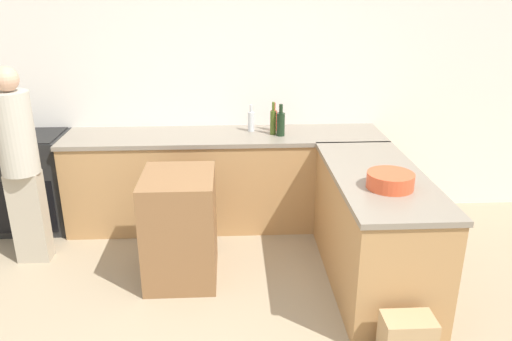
% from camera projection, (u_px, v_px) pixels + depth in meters
% --- Properties ---
extents(wall_back, '(8.00, 0.06, 2.70)m').
position_uv_depth(wall_back, '(223.00, 83.00, 4.93)').
color(wall_back, white).
rests_on(wall_back, ground_plane).
extents(counter_back, '(3.04, 0.66, 0.92)m').
position_uv_depth(counter_back, '(225.00, 179.00, 4.91)').
color(counter_back, tan).
rests_on(counter_back, ground_plane).
extents(counter_peninsula, '(0.69, 1.65, 0.92)m').
position_uv_depth(counter_peninsula, '(374.00, 229.00, 3.91)').
color(counter_peninsula, tan).
rests_on(counter_peninsula, ground_plane).
extents(range_oven, '(0.74, 0.59, 0.94)m').
position_uv_depth(range_oven, '(30.00, 182.00, 4.84)').
color(range_oven, black).
rests_on(range_oven, ground_plane).
extents(island_table, '(0.56, 0.65, 0.89)m').
position_uv_depth(island_table, '(180.00, 227.00, 3.99)').
color(island_table, brown).
rests_on(island_table, ground_plane).
extents(mixing_bowl, '(0.33, 0.33, 0.11)m').
position_uv_depth(mixing_bowl, '(390.00, 180.00, 3.48)').
color(mixing_bowl, '#DB512D').
rests_on(mixing_bowl, counter_peninsula).
extents(olive_oil_bottle, '(0.06, 0.06, 0.31)m').
position_uv_depth(olive_oil_bottle, '(273.00, 122.00, 4.71)').
color(olive_oil_bottle, '#475B1E').
rests_on(olive_oil_bottle, counter_back).
extents(wine_bottle_dark, '(0.08, 0.08, 0.30)m').
position_uv_depth(wine_bottle_dark, '(281.00, 123.00, 4.67)').
color(wine_bottle_dark, black).
rests_on(wine_bottle_dark, counter_back).
extents(hot_sauce_bottle, '(0.06, 0.06, 0.28)m').
position_uv_depth(hot_sauce_bottle, '(274.00, 120.00, 4.83)').
color(hot_sauce_bottle, red).
rests_on(hot_sauce_bottle, counter_back).
extents(vinegar_bottle_clear, '(0.06, 0.06, 0.26)m').
position_uv_depth(vinegar_bottle_clear, '(251.00, 121.00, 4.81)').
color(vinegar_bottle_clear, silver).
rests_on(vinegar_bottle_clear, counter_back).
extents(person_by_range, '(0.30, 0.30, 1.68)m').
position_uv_depth(person_by_range, '(20.00, 160.00, 4.07)').
color(person_by_range, '#ADA38E').
rests_on(person_by_range, ground_plane).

